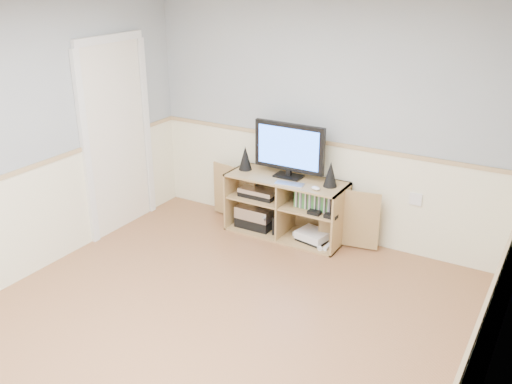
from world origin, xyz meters
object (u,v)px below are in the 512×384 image
Objects in this scene: media_cabinet at (288,205)px; keyboard at (289,184)px; monitor at (289,149)px; game_consoles at (312,236)px.

keyboard is (0.11, -0.20, 0.32)m from media_cabinet.
monitor is 1.70× the size of game_consoles.
media_cabinet is 4.32× the size of game_consoles.
monitor reaches higher than keyboard.
keyboard is at bearing -61.50° from media_cabinet.
media_cabinet is 0.63m from monitor.
media_cabinet is 2.55× the size of monitor.
monitor is at bearing 169.52° from game_consoles.
game_consoles is at bearing -10.48° from monitor.
media_cabinet is at bearing 90.00° from monitor.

